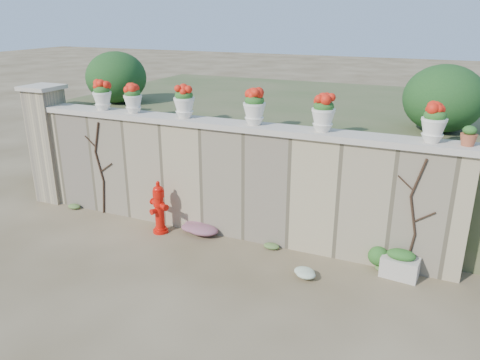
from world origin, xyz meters
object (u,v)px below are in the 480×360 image
at_px(fire_hydrant, 159,207).
at_px(terracotta_pot, 469,137).
at_px(planter_box, 400,264).
at_px(urn_pot_0, 102,96).

xyz_separation_m(fire_hydrant, terracotta_pot, (4.93, 0.52, 1.72)).
xyz_separation_m(planter_box, terracotta_pot, (0.67, 0.36, 2.01)).
height_order(planter_box, urn_pot_0, urn_pot_0).
distance_m(fire_hydrant, urn_pot_0, 2.45).
bearing_deg(fire_hydrant, planter_box, 24.84).
relative_size(fire_hydrant, terracotta_pot, 3.62).
distance_m(planter_box, urn_pot_0, 6.16).
relative_size(urn_pot_0, terracotta_pot, 2.02).
bearing_deg(fire_hydrant, terracotta_pot, 28.72).
distance_m(urn_pot_0, terracotta_pot, 6.43).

